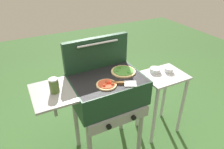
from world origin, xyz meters
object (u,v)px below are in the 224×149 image
object	(u,v)px
pizza_pepperoni	(107,84)
spatula	(121,83)
sauce_jar	(54,86)
pizza_veggie	(123,71)
grill	(106,92)
topping_bowl_far	(169,70)
prep_table	(162,92)
topping_bowl_near	(155,70)

from	to	relation	value
pizza_pepperoni	spatula	distance (m)	0.12
sauce_jar	spatula	bearing A→B (deg)	-14.87
pizza_veggie	spatula	distance (m)	0.20
grill	topping_bowl_far	size ratio (longest dim) A/B	10.62
pizza_veggie	prep_table	xyz separation A→B (m)	(0.48, -0.02, -0.37)
grill	topping_bowl_far	distance (m)	0.75
sauce_jar	pizza_veggie	bearing A→B (deg)	2.58
pizza_pepperoni	topping_bowl_far	size ratio (longest dim) A/B	1.89
pizza_pepperoni	prep_table	size ratio (longest dim) A/B	0.23
spatula	topping_bowl_far	size ratio (longest dim) A/B	2.82
topping_bowl_near	spatula	bearing A→B (deg)	-156.93
topping_bowl_near	topping_bowl_far	distance (m)	0.15
pizza_veggie	sauce_jar	world-z (taller)	sauce_jar
sauce_jar	prep_table	xyz separation A→B (m)	(1.12, 0.01, -0.42)
grill	topping_bowl_near	bearing A→B (deg)	8.53
spatula	sauce_jar	bearing A→B (deg)	165.13
pizza_veggie	sauce_jar	bearing A→B (deg)	-177.42
sauce_jar	prep_table	world-z (taller)	sauce_jar
grill	spatula	xyz separation A→B (m)	(0.08, -0.14, 0.15)
spatula	topping_bowl_far	bearing A→B (deg)	14.05
sauce_jar	grill	bearing A→B (deg)	0.13
grill	spatula	distance (m)	0.22
grill	sauce_jar	xyz separation A→B (m)	(-0.44, -0.00, 0.20)
prep_table	topping_bowl_near	distance (m)	0.26
sauce_jar	prep_table	distance (m)	1.19
grill	pizza_pepperoni	size ratio (longest dim) A/B	5.63
pizza_veggie	topping_bowl_far	distance (m)	0.58
grill	pizza_veggie	xyz separation A→B (m)	(0.19, 0.03, 0.15)
pizza_veggie	prep_table	size ratio (longest dim) A/B	0.30
prep_table	topping_bowl_near	size ratio (longest dim) A/B	6.63
grill	pizza_veggie	distance (m)	0.25
grill	topping_bowl_near	size ratio (longest dim) A/B	8.42
pizza_veggie	topping_bowl_near	size ratio (longest dim) A/B	1.98
grill	prep_table	size ratio (longest dim) A/B	1.27
pizza_veggie	pizza_pepperoni	distance (m)	0.27
pizza_veggie	topping_bowl_far	world-z (taller)	pizza_veggie
pizza_veggie	topping_bowl_near	xyz separation A→B (m)	(0.43, 0.07, -0.13)
grill	sauce_jar	world-z (taller)	sauce_jar
pizza_veggie	pizza_pepperoni	xyz separation A→B (m)	(-0.23, -0.13, 0.00)
grill	pizza_pepperoni	distance (m)	0.19
spatula	topping_bowl_near	bearing A→B (deg)	23.07
sauce_jar	topping_bowl_near	xyz separation A→B (m)	(1.06, 0.09, -0.18)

